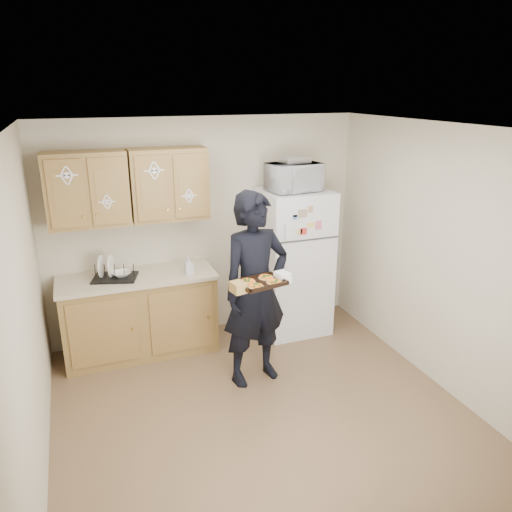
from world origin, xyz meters
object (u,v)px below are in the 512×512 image
object	(u,v)px
baking_tray	(261,283)
microwave	(294,177)
person	(256,290)
refrigerator	(294,262)
dish_rack	(114,271)

from	to	relation	value
baking_tray	microwave	distance (m)	1.56
person	baking_tray	bearing A→B (deg)	-112.58
refrigerator	dish_rack	xyz separation A→B (m)	(-2.02, 0.05, 0.14)
refrigerator	person	size ratio (longest dim) A/B	0.89
person	dish_rack	world-z (taller)	person
microwave	person	bearing A→B (deg)	-140.89
dish_rack	refrigerator	bearing A→B (deg)	-1.29
person	baking_tray	xyz separation A→B (m)	(-0.06, -0.29, 0.19)
person	dish_rack	distance (m)	1.53
refrigerator	baking_tray	distance (m)	1.49
baking_tray	person	bearing A→B (deg)	67.42
refrigerator	person	distance (m)	1.20
refrigerator	microwave	world-z (taller)	microwave
baking_tray	dish_rack	bearing A→B (deg)	122.10
refrigerator	dish_rack	distance (m)	2.03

